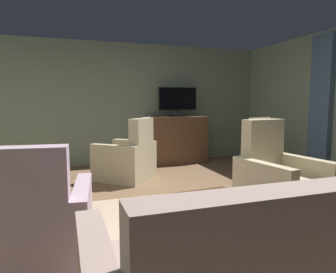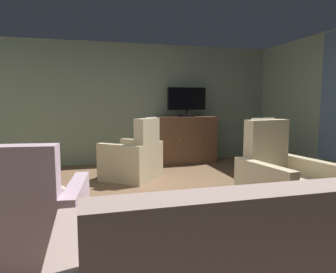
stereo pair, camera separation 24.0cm
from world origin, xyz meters
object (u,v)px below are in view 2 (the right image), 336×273
(armchair_by_fireplace, at_px, (283,184))
(armchair_angled_to_table, at_px, (133,159))
(television, at_px, (187,101))
(potted_plant_tall_palm_by_window, at_px, (264,147))
(coffee_table, at_px, (183,205))
(cat, at_px, (45,193))
(tv_cabinet, at_px, (186,141))
(armchair_facing_sofa, at_px, (34,221))
(tv_remote, at_px, (177,196))

(armchair_by_fireplace, bearing_deg, armchair_angled_to_table, 126.45)
(television, xyz_separation_m, potted_plant_tall_palm_by_window, (1.09, -1.27, -0.85))
(coffee_table, height_order, potted_plant_tall_palm_by_window, potted_plant_tall_palm_by_window)
(armchair_by_fireplace, xyz_separation_m, cat, (-2.84, 1.22, -0.25))
(television, relative_size, coffee_table, 0.75)
(coffee_table, bearing_deg, tv_cabinet, 71.25)
(tv_cabinet, bearing_deg, television, -90.00)
(tv_cabinet, height_order, television, television)
(armchair_by_fireplace, relative_size, cat, 1.57)
(cat, bearing_deg, coffee_table, -49.87)
(armchair_by_fireplace, height_order, cat, armchair_by_fireplace)
(television, bearing_deg, coffee_table, -109.01)
(television, height_order, armchair_facing_sofa, television)
(armchair_by_fireplace, height_order, potted_plant_tall_palm_by_window, armchair_by_fireplace)
(tv_cabinet, bearing_deg, armchair_facing_sofa, -125.70)
(tv_cabinet, distance_m, armchair_by_fireplace, 3.15)
(armchair_angled_to_table, distance_m, potted_plant_tall_palm_by_window, 2.41)
(tv_remote, bearing_deg, television, 73.71)
(armchair_by_fireplace, distance_m, potted_plant_tall_palm_by_window, 2.03)
(television, relative_size, armchair_facing_sofa, 0.84)
(armchair_facing_sofa, xyz_separation_m, armchair_by_fireplace, (2.72, 0.38, 0.02))
(coffee_table, height_order, armchair_by_fireplace, armchair_by_fireplace)
(tv_cabinet, xyz_separation_m, armchair_by_fireplace, (0.19, -3.14, -0.14))
(tv_remote, height_order, potted_plant_tall_palm_by_window, potted_plant_tall_palm_by_window)
(coffee_table, xyz_separation_m, potted_plant_tall_palm_by_window, (2.31, 2.29, 0.12))
(television, distance_m, armchair_angled_to_table, 1.96)
(coffee_table, relative_size, tv_remote, 6.67)
(armchair_facing_sofa, relative_size, armchair_angled_to_table, 0.87)
(tv_cabinet, height_order, potted_plant_tall_palm_by_window, tv_cabinet)
(television, relative_size, cat, 1.19)
(tv_remote, distance_m, armchair_angled_to_table, 2.40)
(tv_cabinet, height_order, coffee_table, tv_cabinet)
(tv_remote, relative_size, cat, 0.24)
(potted_plant_tall_palm_by_window, bearing_deg, armchair_facing_sofa, -148.73)
(tv_cabinet, xyz_separation_m, television, (-0.00, -0.05, 0.86))
(armchair_by_fireplace, height_order, armchair_angled_to_table, armchair_by_fireplace)
(television, height_order, armchair_by_fireplace, television)
(tv_remote, xyz_separation_m, armchair_angled_to_table, (-0.06, 2.39, -0.09))
(tv_cabinet, xyz_separation_m, potted_plant_tall_palm_by_window, (1.09, -1.32, 0.01))
(armchair_facing_sofa, height_order, cat, armchair_facing_sofa)
(tv_cabinet, distance_m, tv_remote, 3.72)
(television, distance_m, armchair_facing_sofa, 4.41)
(potted_plant_tall_palm_by_window, bearing_deg, armchair_angled_to_table, 174.93)
(tv_cabinet, distance_m, potted_plant_tall_palm_by_window, 1.71)
(potted_plant_tall_palm_by_window, bearing_deg, coffee_table, -135.31)
(television, bearing_deg, cat, -144.80)
(armchair_facing_sofa, distance_m, armchair_by_fireplace, 2.74)
(tv_cabinet, distance_m, coffee_table, 3.82)
(armchair_angled_to_table, bearing_deg, tv_remote, -88.50)
(armchair_angled_to_table, height_order, potted_plant_tall_palm_by_window, armchair_angled_to_table)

